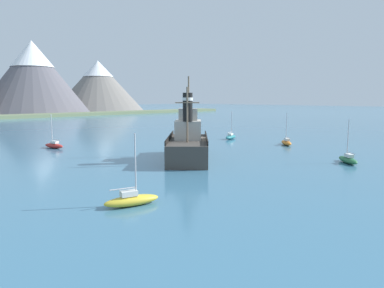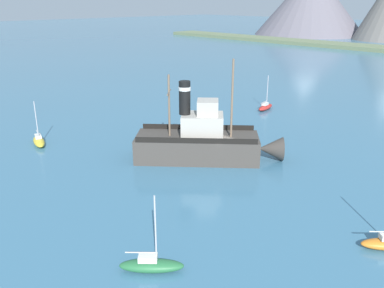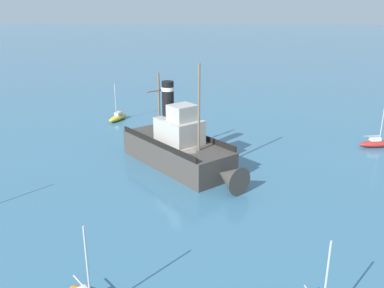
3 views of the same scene
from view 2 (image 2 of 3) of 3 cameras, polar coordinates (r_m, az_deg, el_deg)
name	(u,v)px [view 2 (image 2 of 3)]	position (r m, az deg, el deg)	size (l,w,h in m)	color
ground_plane	(217,162)	(39.84, 3.54, -2.54)	(600.00, 600.00, 0.00)	teal
old_tugboat	(203,142)	(39.93, 1.60, 0.34)	(12.78, 12.35, 9.90)	#423D38
sailboat_green	(151,265)	(24.79, -5.73, -16.49)	(3.44, 3.49, 4.90)	#286B3D
sailboat_yellow	(39,141)	(47.49, -20.70, 0.43)	(3.96, 2.17, 4.90)	gold
sailboat_red	(265,107)	(59.70, 10.27, 5.16)	(1.85, 3.94, 4.90)	#B22823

